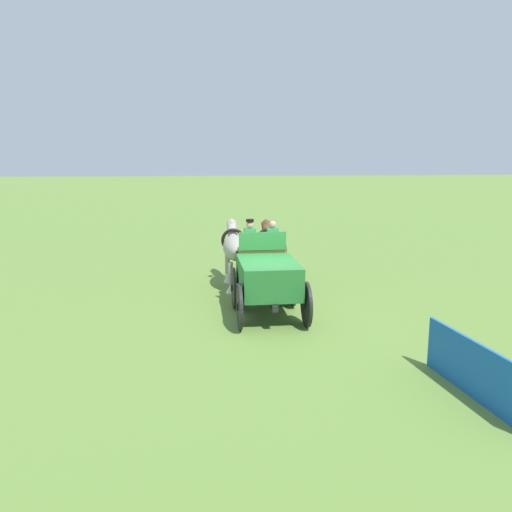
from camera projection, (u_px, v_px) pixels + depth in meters
ground_plane at (268, 316)px, 14.73m from camera, size 220.00×220.00×0.00m
show_wagon at (267, 276)px, 14.69m from camera, size 5.48×2.02×2.63m
draft_horse_near at (235, 249)px, 17.90m from camera, size 3.21×0.91×2.21m
draft_horse_off at (272, 249)px, 18.04m from camera, size 3.12×1.02×2.18m
sponsor_banner at (475, 371)px, 9.64m from camera, size 3.18×0.44×1.10m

